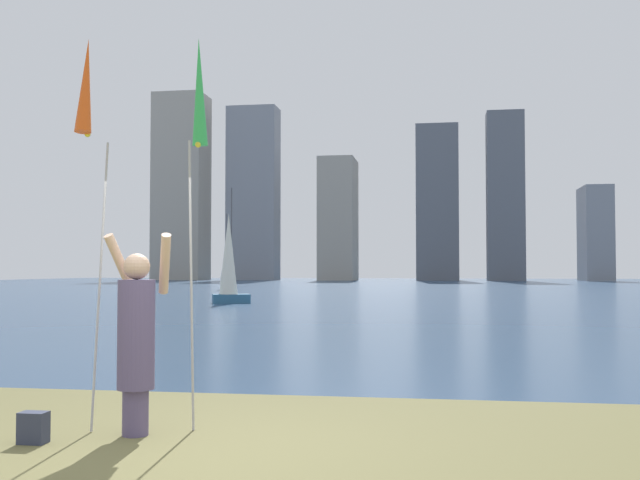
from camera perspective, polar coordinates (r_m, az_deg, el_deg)
The scene contains 13 objects.
ground at distance 57.39m, azimuth 6.75°, elevation -3.83°, with size 120.00×138.00×0.12m.
person at distance 7.58m, azimuth -13.66°, elevation -6.99°, with size 0.72×0.53×1.95m.
kite_flag_left at distance 7.81m, azimuth -17.17°, elevation 10.13°, with size 0.16×0.65×3.85m.
kite_flag_right at distance 7.95m, azimuth -9.10°, elevation 10.19°, with size 0.16×0.43×3.97m.
bag at distance 7.62m, azimuth -20.79°, elevation -13.08°, with size 0.25×0.17×0.29m.
sailboat_4 at distance 35.33m, azimuth -6.87°, elevation -1.66°, with size 1.92×1.46×5.38m.
sailboat_6 at distance 58.18m, azimuth -7.05°, elevation -2.02°, with size 1.31×2.29×5.80m.
skyline_tower_0 at distance 110.87m, azimuth -10.40°, elevation 3.93°, with size 7.08×6.05×26.67m.
skyline_tower_1 at distance 109.05m, azimuth -5.04°, elevation 3.50°, with size 7.05×4.43×24.76m.
skyline_tower_2 at distance 106.49m, azimuth 1.38°, elevation 1.55°, with size 4.92×7.74×17.06m.
skyline_tower_3 at distance 106.88m, azimuth 8.83°, elevation 2.71°, with size 5.73×7.76×21.33m.
skyline_tower_4 at distance 103.86m, azimuth 13.79°, elevation 3.22°, with size 4.84×3.65×22.55m.
skyline_tower_5 at distance 106.87m, azimuth 20.03°, elevation 0.44°, with size 3.54×7.19×12.50m.
Camera 1 is at (2.26, -6.37, 1.60)m, focal length 42.47 mm.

